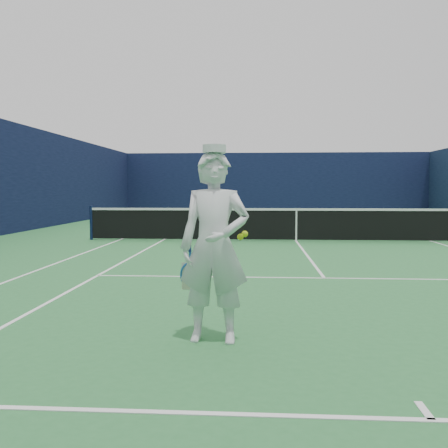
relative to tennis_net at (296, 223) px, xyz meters
name	(u,v)px	position (x,y,z in m)	size (l,w,h in m)	color
ground	(296,241)	(0.00, 0.00, -0.55)	(80.00, 80.00, 0.00)	#2B7238
court_markings	(296,241)	(0.00, 0.00, -0.55)	(11.03, 23.83, 0.01)	white
windscreen_fence	(297,176)	(0.00, 0.00, 1.45)	(20.12, 36.12, 4.00)	#0E1433
tennis_net	(296,223)	(0.00, 0.00, 0.00)	(12.88, 0.09, 1.07)	#141E4C
tennis_player	(214,246)	(-1.64, -10.18, 0.44)	(0.79, 0.53, 2.04)	white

